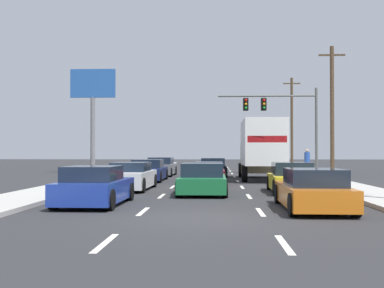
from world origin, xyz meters
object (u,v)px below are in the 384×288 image
Objects in this scene: car_white at (131,177)px; car_yellow at (292,179)px; box_truck at (261,146)px; traffic_signal_mast at (275,111)px; car_navy at (148,171)px; car_black at (213,168)px; car_green at (202,180)px; car_maroon at (209,173)px; pedestrian_near_corner at (307,162)px; utility_pole_mid at (332,109)px; car_orange at (313,191)px; car_blue at (95,187)px; car_gray at (161,167)px; utility_pole_far at (292,121)px; roadside_billboard at (93,100)px.

car_yellow reaches higher than car_white.
box_truck is at bearing 92.70° from car_yellow.
car_navy is at bearing -132.11° from traffic_signal_mast.
car_navy is 1.03× the size of car_black.
traffic_signal_mast is (8.45, 16.24, 4.29)m from car_white.
car_black is at bearing 88.55° from car_green.
box_truck is at bearing 46.87° from car_maroon.
car_green is 16.30m from pedestrian_near_corner.
car_white is 2.59× the size of pedestrian_near_corner.
car_green reaches higher than car_maroon.
car_green is (3.45, -8.85, -0.00)m from car_navy.
car_orange is at bearing -104.57° from utility_pole_mid.
pedestrian_near_corner is (6.92, 14.75, 0.45)m from car_green.
utility_pole_mid is (11.92, 18.55, 4.03)m from car_blue.
car_white is 1.02× the size of car_maroon.
utility_pole_mid reaches higher than car_gray.
pedestrian_near_corner is (6.76, 7.97, 0.48)m from car_maroon.
car_gray is 0.99× the size of car_maroon.
car_blue is 0.55× the size of traffic_signal_mast.
car_black is 0.50× the size of utility_pole_mid.
utility_pole_far reaches higher than car_white.
car_black is 0.54× the size of roadside_billboard.
car_yellow is at bearing -53.65° from roadside_billboard.
utility_pole_mid reaches higher than car_maroon.
car_gray is at bearing 175.42° from utility_pole_mid.
car_green is (-0.36, -14.16, -0.01)m from car_black.
box_truck is (2.97, -4.00, 1.46)m from car_black.
car_maroon is at bearing 105.10° from car_orange.
car_maroon is at bearing -113.26° from traffic_signal_mast.
utility_pole_mid is (5.08, 19.54, 4.05)m from car_orange.
car_navy is 6.75m from car_white.
car_gray reaches higher than car_white.
car_green is 21.17m from roadside_billboard.
car_gray is at bearing 90.18° from car_white.
car_green is at bearing -108.15° from box_truck.
car_navy is at bearing -156.08° from utility_pole_mid.
car_black is 7.38m from car_maroon.
car_green is 0.58× the size of traffic_signal_mast.
car_maroon is (3.56, 11.17, -0.04)m from car_blue.
car_orange is at bearing -62.15° from roadside_billboard.
traffic_signal_mast is at bearing 74.37° from car_green.
car_black is 21.08m from utility_pole_far.
utility_pole_mid reaches higher than car_orange.
utility_pole_far is (0.11, 18.89, 0.30)m from utility_pole_mid.
car_navy is 10.75m from car_yellow.
utility_pole_far is (8.28, 18.89, 4.33)m from car_black.
car_gray is 15.92m from car_yellow.
utility_pole_mid is (8.36, 7.38, 4.07)m from car_maroon.
utility_pole_mid reaches higher than car_navy.
traffic_signal_mast reaches higher than car_white.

